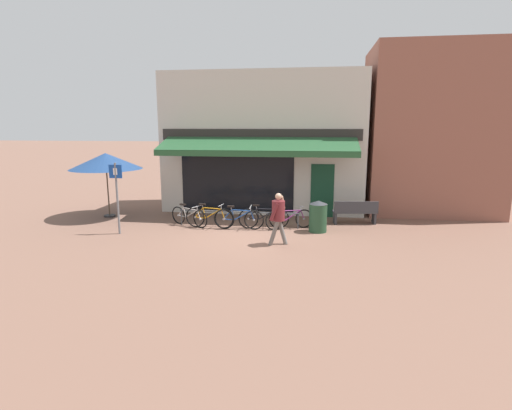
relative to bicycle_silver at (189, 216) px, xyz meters
name	(u,v)px	position (x,y,z in m)	size (l,w,h in m)	color
ground_plane	(245,235)	(2.21, -0.92, -0.36)	(160.00, 160.00, 0.00)	brown
shop_front	(264,143)	(2.27, 3.69, 2.49)	(8.31, 4.59, 5.71)	beige
neighbour_building	(430,131)	(9.18, 4.21, 2.99)	(5.10, 4.00, 6.69)	#8E5647
bike_rack_rail	(239,214)	(1.80, 0.12, 0.13)	(4.33, 0.04, 0.57)	#47494F
bicycle_silver	(189,216)	(0.00, 0.00, 0.00)	(1.59, 0.88, 0.80)	black
bicycle_orange	(210,217)	(0.81, -0.16, 0.03)	(1.82, 0.52, 0.87)	black
bicycle_blue	(239,219)	(1.86, -0.20, 0.02)	(1.78, 0.52, 0.84)	black
bicycle_black	(264,218)	(2.71, 0.04, 0.02)	(1.78, 0.53, 0.86)	black
bicycle_purple	(289,219)	(3.60, 0.11, 0.00)	(1.66, 0.91, 0.82)	black
pedestrian_adult	(278,214)	(3.39, -1.86, 0.61)	(0.59, 0.62, 1.61)	slate
litter_bin	(318,216)	(4.59, -0.13, 0.19)	(0.62, 0.62, 1.08)	#23472D
parking_sign	(117,191)	(-1.99, -1.36, 1.10)	(0.44, 0.07, 2.38)	slate
cafe_parasol	(106,161)	(-3.62, 1.05, 1.85)	(2.77, 2.77, 2.52)	#4C3D2D
park_bench	(355,212)	(5.96, 1.15, 0.11)	(1.64, 0.64, 0.87)	#38383D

